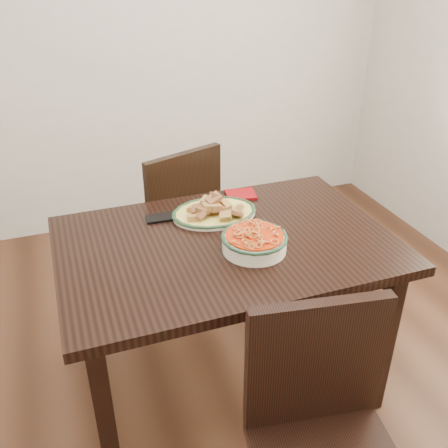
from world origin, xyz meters
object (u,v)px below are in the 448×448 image
object	(u,v)px
fish_plate	(214,206)
noodle_bowl	(254,240)
dining_table	(226,260)
chair_near	(323,432)
smartphone	(162,218)
chair_far	(174,218)

from	to	relation	value
fish_plate	noodle_bowl	world-z (taller)	fish_plate
dining_table	chair_near	size ratio (longest dim) A/B	1.42
dining_table	chair_near	distance (m)	0.74
smartphone	noodle_bowl	bearing A→B (deg)	-50.08
dining_table	smartphone	xyz separation A→B (m)	(-0.19, 0.25, 0.10)
chair_far	chair_near	distance (m)	1.41
chair_far	smartphone	bearing A→B (deg)	51.08
chair_near	noodle_bowl	world-z (taller)	chair_near
chair_far	chair_near	world-z (taller)	same
fish_plate	smartphone	xyz separation A→B (m)	(-0.21, 0.04, -0.04)
noodle_bowl	smartphone	distance (m)	0.44
dining_table	noodle_bowl	distance (m)	0.19
chair_far	fish_plate	xyz separation A→B (m)	(0.06, -0.48, 0.30)
dining_table	chair_near	bearing A→B (deg)	-86.86
chair_far	fish_plate	bearing A→B (deg)	77.53
chair_near	fish_plate	size ratio (longest dim) A/B	2.53
chair_near	chair_far	bearing A→B (deg)	101.93
smartphone	chair_near	bearing A→B (deg)	-73.65
fish_plate	smartphone	size ratio (longest dim) A/B	2.70
fish_plate	noodle_bowl	xyz separation A→B (m)	(0.05, -0.31, -0.00)
fish_plate	smartphone	bearing A→B (deg)	168.33
noodle_bowl	dining_table	bearing A→B (deg)	125.99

